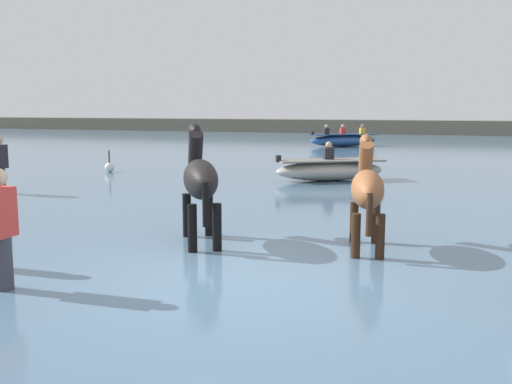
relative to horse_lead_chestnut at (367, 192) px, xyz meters
name	(u,v)px	position (x,y,z in m)	size (l,w,h in m)	color
ground_plane	(240,301)	(-1.19, -1.86, -1.11)	(120.00, 120.00, 0.00)	#84755B
water_surface	(367,184)	(-1.19, 8.14, -0.96)	(90.00, 90.00, 0.29)	slate
horse_lead_chestnut	(367,192)	(0.00, 0.00, 0.00)	(0.70, 1.73, 1.87)	brown
horse_trailing_black	(200,182)	(-2.37, -0.39, 0.09)	(1.22, 1.76, 2.02)	black
boat_near_port	(330,170)	(-2.09, 7.38, -0.52)	(3.07, 2.38, 1.05)	#B2AD9E
boat_mid_channel	(343,140)	(-4.32, 21.12, -0.49)	(3.50, 2.96, 1.11)	#28518E
person_onlooker_left	(0,169)	(-8.72, 2.50, -0.24)	(0.22, 0.33, 1.63)	#383842
person_onlooker_right	(2,238)	(-3.46, -3.15, -0.24)	(0.21, 0.32, 1.63)	#383842
channel_buoy	(109,167)	(-8.89, 7.17, -0.66)	(0.29, 0.29, 0.67)	silver
far_shoreline	(425,129)	(-1.19, 36.26, -0.45)	(80.00, 2.40, 1.31)	#605B4C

